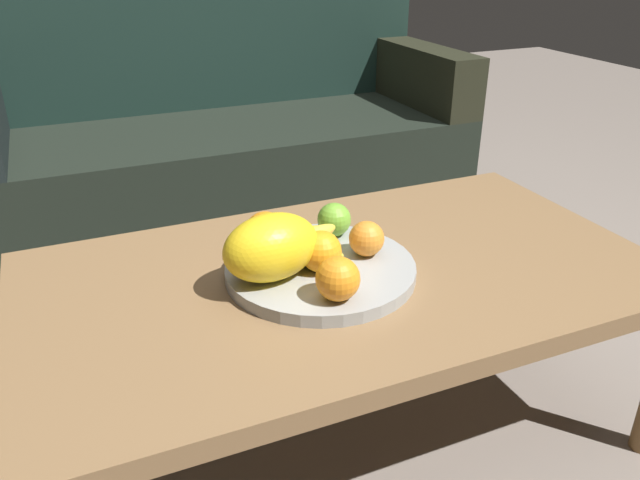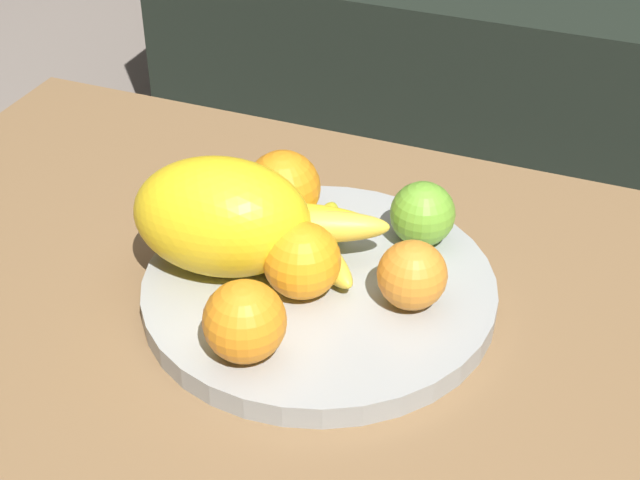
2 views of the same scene
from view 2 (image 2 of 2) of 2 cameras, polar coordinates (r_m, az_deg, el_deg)
The scene contains 10 objects.
coffee_table at distance 1.00m, azimuth 2.66°, elevation -6.06°, with size 1.24×0.69×0.41m.
couch at distance 2.08m, azimuth 16.73°, elevation 13.44°, with size 1.70×0.70×0.90m.
fruit_bowl at distance 0.98m, azimuth 0.00°, elevation -2.97°, with size 0.37×0.37×0.03m, color #999C9A.
melon_large_front at distance 0.96m, azimuth -5.97°, elevation 1.41°, with size 0.18×0.12×0.12m, color yellow.
orange_front at distance 0.94m, azimuth -1.10°, elevation -1.24°, with size 0.08×0.08×0.08m, color orange.
orange_left at distance 0.93m, azimuth 5.53°, elevation -2.24°, with size 0.07×0.07×0.07m, color orange.
orange_right at distance 1.04m, azimuth -2.25°, elevation 3.18°, with size 0.08×0.08×0.08m, color orange.
orange_back at distance 0.87m, azimuth -4.58°, elevation -4.92°, with size 0.08×0.08×0.08m, color orange.
apple_front at distance 1.02m, azimuth 6.22°, elevation 1.58°, with size 0.07×0.07×0.07m, color #6CAB31.
banana_bunch at distance 0.99m, azimuth -0.50°, elevation 0.27°, with size 0.17×0.16×0.06m.
Camera 2 is at (0.23, -0.71, 1.04)m, focal length 52.95 mm.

